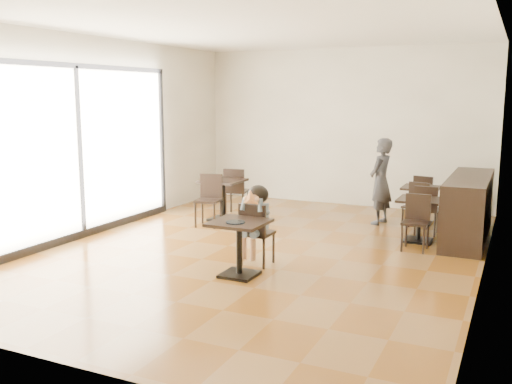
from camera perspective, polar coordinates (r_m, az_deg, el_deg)
The scene contains 23 objects.
floor at distance 8.44m, azimuth 0.73°, elevation -5.84°, with size 6.00×8.00×0.01m, color brown.
ceiling at distance 8.18m, azimuth 0.78°, elevation 16.29°, with size 6.00×8.00×0.01m, color white.
wall_back at distance 11.91m, azimuth 8.74°, elevation 6.41°, with size 6.00×0.01×3.20m, color silver.
wall_front at distance 4.82m, azimuth -19.20°, elevation 1.26°, with size 6.00×0.01×3.20m, color silver.
wall_left at distance 9.78m, azimuth -15.57°, elevation 5.47°, with size 0.01×8.00×3.20m, color silver.
wall_right at distance 7.45m, azimuth 22.35°, elevation 3.88°, with size 0.01×8.00×3.20m, color silver.
storefront_window at distance 9.40m, azimuth -17.35°, elevation 4.00°, with size 0.04×4.50×2.60m, color white.
child_table at distance 7.19m, azimuth -1.69°, elevation -5.69°, with size 0.67×0.67×0.71m, color black, non-canonical shape.
child_chair at distance 7.65m, azimuth 0.16°, elevation -4.18°, with size 0.38×0.38×0.85m, color black, non-canonical shape.
child at distance 7.62m, azimuth 0.16°, elevation -3.38°, with size 0.38×0.54×1.07m, color slate, non-canonical shape.
plate at distance 7.01m, azimuth -2.08°, elevation -3.03°, with size 0.24×0.24×0.01m, color black.
pizza_slice at distance 7.37m, azimuth -0.46°, elevation -0.70°, with size 0.25×0.19×0.06m, color #ECC473, non-canonical shape.
adult_patron at distance 10.25m, azimuth 12.36°, elevation 1.05°, with size 0.55×0.36×1.52m, color #343439.
cafe_table_mid at distance 9.21m, azimuth 15.97°, elevation -2.72°, with size 0.64×0.64×0.68m, color black, non-canonical shape.
cafe_table_left at distance 10.39m, azimuth -3.31°, elevation -0.79°, with size 0.70×0.70×0.74m, color black, non-canonical shape.
cafe_table_back at distance 10.49m, azimuth 16.10°, elevation -1.28°, with size 0.63×0.63×0.66m, color black, non-canonical shape.
chair_mid_a at distance 9.72m, azimuth 16.73°, elevation -1.70°, with size 0.37×0.37×0.82m, color black, non-canonical shape.
chair_mid_b at distance 8.66m, azimuth 15.65°, elevation -3.02°, with size 0.37×0.37×0.82m, color black, non-canonical shape.
chair_left_a at distance 10.85m, azimuth -1.94°, elevation 0.08°, with size 0.40×0.40×0.90m, color black, non-canonical shape.
chair_left_b at distance 9.90m, azimuth -4.83°, elevation -0.88°, with size 0.40×0.40×0.90m, color black, non-canonical shape.
chair_back_a at distance 11.02m, azimuth 16.57°, elevation -0.44°, with size 0.36×0.36×0.80m, color black, non-canonical shape.
chair_back_b at distance 9.95m, azimuth 15.62°, elevation -1.45°, with size 0.36×0.36×0.80m, color black, non-canonical shape.
service_counter at distance 9.60m, azimuth 20.46°, elevation -1.49°, with size 0.60×2.40×1.00m, color black.
Camera 1 is at (3.34, -7.41, 2.26)m, focal length 40.00 mm.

